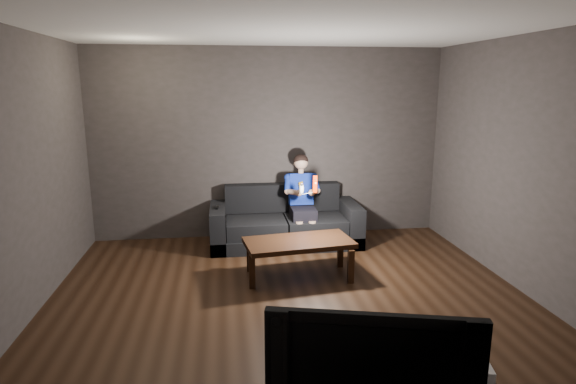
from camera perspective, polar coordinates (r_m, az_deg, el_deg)
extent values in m
plane|color=black|center=(4.90, 0.68, -13.83)|extent=(5.00, 5.00, 0.00)
cube|color=#35302E|center=(6.92, -2.29, 5.73)|extent=(5.00, 0.04, 2.70)
cube|color=#35302E|center=(2.12, 10.75, -10.85)|extent=(5.00, 0.04, 2.70)
cube|color=#35302E|center=(4.79, -30.34, 0.88)|extent=(0.04, 5.00, 2.70)
cube|color=#35302E|center=(5.42, 27.92, 2.31)|extent=(0.04, 5.00, 2.70)
cube|color=silver|center=(4.41, 0.78, 19.36)|extent=(5.00, 5.00, 0.02)
cube|color=black|center=(6.74, -0.34, -5.45)|extent=(2.05, 0.89, 0.18)
cube|color=black|center=(6.56, -3.80, -4.21)|extent=(0.80, 0.62, 0.21)
cube|color=black|center=(6.66, 3.27, -3.94)|extent=(0.80, 0.62, 0.21)
cube|color=black|center=(6.93, -0.70, -0.62)|extent=(1.64, 0.20, 0.40)
cube|color=black|center=(6.64, -8.29, -4.15)|extent=(0.20, 0.89, 0.56)
cube|color=black|center=(6.86, 7.34, -3.57)|extent=(0.20, 0.89, 0.56)
cube|color=black|center=(6.56, 1.81, -2.53)|extent=(0.33, 0.41, 0.15)
cube|color=#030D82|center=(6.69, 1.52, 0.38)|extent=(0.33, 0.23, 0.45)
cube|color=yellow|center=(6.59, 1.65, 0.76)|extent=(0.10, 0.10, 0.11)
cube|color=#BE0212|center=(6.59, 1.66, 0.76)|extent=(0.07, 0.07, 0.07)
cylinder|color=tan|center=(6.65, 1.53, 2.48)|extent=(0.08, 0.08, 0.07)
sphere|color=tan|center=(6.63, 1.54, 3.55)|extent=(0.20, 0.20, 0.20)
ellipsoid|color=black|center=(6.63, 1.53, 3.75)|extent=(0.21, 0.21, 0.18)
cylinder|color=#030D82|center=(6.58, -0.10, 0.89)|extent=(0.09, 0.25, 0.21)
cylinder|color=#030D82|center=(6.64, 3.33, 0.99)|extent=(0.09, 0.25, 0.21)
cylinder|color=tan|center=(6.43, 0.63, 0.17)|extent=(0.15, 0.26, 0.11)
cylinder|color=tan|center=(6.48, 3.19, 0.24)|extent=(0.15, 0.26, 0.11)
sphere|color=tan|center=(6.34, 1.29, -0.11)|extent=(0.09, 0.09, 0.09)
sphere|color=tan|center=(6.37, 2.84, -0.07)|extent=(0.09, 0.09, 0.09)
cylinder|color=tan|center=(6.41, 1.34, -5.12)|extent=(0.10, 0.10, 0.37)
cylinder|color=tan|center=(6.43, 2.87, -5.05)|extent=(0.10, 0.10, 0.37)
cube|color=#F02B00|center=(6.11, 3.25, 0.95)|extent=(0.07, 0.09, 0.22)
cube|color=#6D1A03|center=(6.08, 3.30, 1.47)|extent=(0.04, 0.02, 0.03)
cylinder|color=silver|center=(6.09, 3.29, 0.77)|extent=(0.02, 0.01, 0.02)
ellipsoid|color=silver|center=(6.10, 1.63, 0.42)|extent=(0.07, 0.10, 0.15)
cylinder|color=black|center=(6.06, 1.68, 0.85)|extent=(0.03, 0.01, 0.03)
cube|color=black|center=(6.51, -8.37, -1.81)|extent=(0.05, 0.14, 0.03)
cube|color=black|center=(6.55, -8.37, -1.58)|extent=(0.02, 0.02, 0.00)
cube|color=black|center=(5.53, 1.27, -6.01)|extent=(1.29, 0.77, 0.06)
cube|color=black|center=(5.32, -4.29, -9.36)|extent=(0.07, 0.07, 0.39)
cube|color=black|center=(5.49, 7.45, -8.73)|extent=(0.07, 0.07, 0.39)
cube|color=black|center=(5.78, -4.59, -7.52)|extent=(0.07, 0.07, 0.39)
cube|color=black|center=(5.94, 6.21, -7.01)|extent=(0.07, 0.07, 0.39)
imported|color=black|center=(2.56, 9.90, -18.97)|extent=(1.03, 0.39, 0.59)
cube|color=silver|center=(2.88, 22.23, -20.26)|extent=(0.09, 0.17, 0.21)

